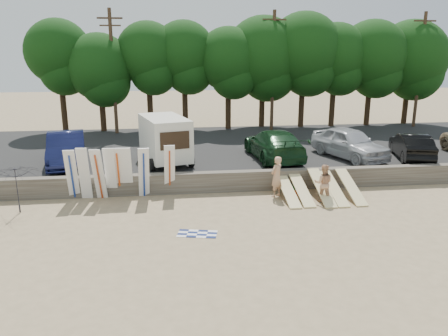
{
  "coord_description": "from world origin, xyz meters",
  "views": [
    {
      "loc": [
        -5.98,
        -17.52,
        6.77
      ],
      "look_at": [
        -3.41,
        3.0,
        1.19
      ],
      "focal_mm": 35.0,
      "sensor_mm": 36.0,
      "label": 1
    }
  ],
  "objects_px": {
    "car_3": "(411,146)",
    "beachgoer_b": "(323,183)",
    "car_0": "(67,149)",
    "beachgoer_a": "(276,177)",
    "cooler": "(293,189)",
    "box_trailer": "(165,138)",
    "beach_umbrella": "(17,190)",
    "car_2": "(349,143)",
    "car_1": "(274,145)"
  },
  "relations": [
    {
      "from": "car_1",
      "to": "beachgoer_b",
      "type": "height_order",
      "value": "car_1"
    },
    {
      "from": "car_0",
      "to": "beach_umbrella",
      "type": "xyz_separation_m",
      "value": [
        -0.96,
        -5.34,
        -0.56
      ]
    },
    {
      "from": "beachgoer_b",
      "to": "cooler",
      "type": "height_order",
      "value": "beachgoer_b"
    },
    {
      "from": "beachgoer_a",
      "to": "beachgoer_b",
      "type": "height_order",
      "value": "beachgoer_a"
    },
    {
      "from": "box_trailer",
      "to": "car_3",
      "type": "xyz_separation_m",
      "value": [
        14.08,
        -0.67,
        -0.7
      ]
    },
    {
      "from": "car_1",
      "to": "car_3",
      "type": "distance_m",
      "value": 7.93
    },
    {
      "from": "box_trailer",
      "to": "beachgoer_a",
      "type": "distance_m",
      "value": 6.89
    },
    {
      "from": "car_0",
      "to": "car_2",
      "type": "relative_size",
      "value": 1.05
    },
    {
      "from": "beachgoer_a",
      "to": "beachgoer_b",
      "type": "xyz_separation_m",
      "value": [
        1.98,
        -0.96,
        -0.1
      ]
    },
    {
      "from": "car_0",
      "to": "car_3",
      "type": "bearing_deg",
      "value": -13.67
    },
    {
      "from": "car_2",
      "to": "car_0",
      "type": "bearing_deg",
      "value": 160.2
    },
    {
      "from": "beachgoer_a",
      "to": "beach_umbrella",
      "type": "height_order",
      "value": "beach_umbrella"
    },
    {
      "from": "cooler",
      "to": "car_1",
      "type": "bearing_deg",
      "value": 100.32
    },
    {
      "from": "car_1",
      "to": "beachgoer_a",
      "type": "xyz_separation_m",
      "value": [
        -0.95,
        -4.56,
        -0.57
      ]
    },
    {
      "from": "beachgoer_a",
      "to": "cooler",
      "type": "bearing_deg",
      "value": 167.64
    },
    {
      "from": "car_2",
      "to": "beachgoer_b",
      "type": "distance_m",
      "value": 6.3
    },
    {
      "from": "box_trailer",
      "to": "beachgoer_b",
      "type": "distance_m",
      "value": 9.03
    },
    {
      "from": "car_3",
      "to": "beachgoer_b",
      "type": "xyz_separation_m",
      "value": [
        -6.85,
        -4.59,
        -0.57
      ]
    },
    {
      "from": "car_2",
      "to": "beachgoer_b",
      "type": "height_order",
      "value": "car_2"
    },
    {
      "from": "car_3",
      "to": "beachgoer_a",
      "type": "distance_m",
      "value": 9.56
    },
    {
      "from": "beachgoer_b",
      "to": "box_trailer",
      "type": "bearing_deg",
      "value": -18.33
    },
    {
      "from": "car_3",
      "to": "beachgoer_b",
      "type": "relative_size",
      "value": 2.58
    },
    {
      "from": "box_trailer",
      "to": "car_2",
      "type": "distance_m",
      "value": 10.62
    },
    {
      "from": "car_3",
      "to": "cooler",
      "type": "xyz_separation_m",
      "value": [
        -7.83,
        -3.12,
        -1.29
      ]
    },
    {
      "from": "car_1",
      "to": "car_3",
      "type": "height_order",
      "value": "car_1"
    },
    {
      "from": "box_trailer",
      "to": "car_2",
      "type": "bearing_deg",
      "value": -15.0
    },
    {
      "from": "car_2",
      "to": "beachgoer_b",
      "type": "bearing_deg",
      "value": -141.46
    },
    {
      "from": "box_trailer",
      "to": "beachgoer_b",
      "type": "height_order",
      "value": "box_trailer"
    },
    {
      "from": "beachgoer_b",
      "to": "beach_umbrella",
      "type": "relative_size",
      "value": 0.76
    },
    {
      "from": "car_0",
      "to": "beachgoer_a",
      "type": "height_order",
      "value": "car_0"
    },
    {
      "from": "box_trailer",
      "to": "car_3",
      "type": "relative_size",
      "value": 0.98
    },
    {
      "from": "car_2",
      "to": "beach_umbrella",
      "type": "xyz_separation_m",
      "value": [
        -16.88,
        -5.04,
        -0.54
      ]
    },
    {
      "from": "beachgoer_a",
      "to": "car_2",
      "type": "bearing_deg",
      "value": 179.23
    },
    {
      "from": "beach_umbrella",
      "to": "beachgoer_a",
      "type": "bearing_deg",
      "value": 3.64
    },
    {
      "from": "car_2",
      "to": "beachgoer_a",
      "type": "distance_m",
      "value": 6.9
    },
    {
      "from": "cooler",
      "to": "car_3",
      "type": "bearing_deg",
      "value": 31.37
    },
    {
      "from": "car_2",
      "to": "car_3",
      "type": "distance_m",
      "value": 3.54
    },
    {
      "from": "cooler",
      "to": "car_0",
      "type": "bearing_deg",
      "value": 170.13
    },
    {
      "from": "car_2",
      "to": "beachgoer_a",
      "type": "height_order",
      "value": "car_2"
    },
    {
      "from": "box_trailer",
      "to": "beachgoer_b",
      "type": "relative_size",
      "value": 2.52
    },
    {
      "from": "car_3",
      "to": "car_0",
      "type": "bearing_deg",
      "value": 12.67
    },
    {
      "from": "car_2",
      "to": "beach_umbrella",
      "type": "bearing_deg",
      "value": 177.9
    },
    {
      "from": "beach_umbrella",
      "to": "cooler",
      "type": "bearing_deg",
      "value": 5.67
    },
    {
      "from": "car_3",
      "to": "beachgoer_b",
      "type": "bearing_deg",
      "value": 49.36
    },
    {
      "from": "car_2",
      "to": "cooler",
      "type": "xyz_separation_m",
      "value": [
        -4.36,
        -3.8,
        -1.42
      ]
    },
    {
      "from": "car_1",
      "to": "box_trailer",
      "type": "bearing_deg",
      "value": -1.95
    },
    {
      "from": "car_3",
      "to": "beachgoer_b",
      "type": "height_order",
      "value": "car_3"
    },
    {
      "from": "box_trailer",
      "to": "cooler",
      "type": "height_order",
      "value": "box_trailer"
    },
    {
      "from": "beachgoer_b",
      "to": "car_2",
      "type": "bearing_deg",
      "value": -105.0
    },
    {
      "from": "car_0",
      "to": "cooler",
      "type": "height_order",
      "value": "car_0"
    }
  ]
}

